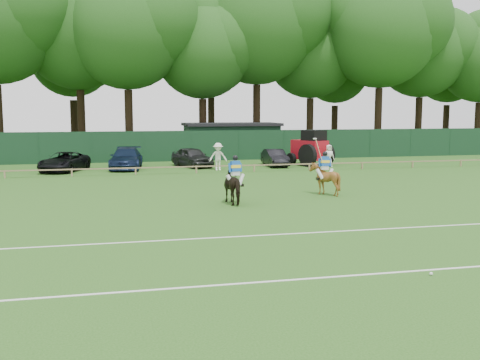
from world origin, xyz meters
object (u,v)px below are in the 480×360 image
object	(u,v)px
horse_dark	(235,186)
utility_shed	(231,140)
spectator_left	(218,157)
spectator_right	(329,156)
suv_black	(64,162)
hatch_grey	(192,157)
spectator_mid	(324,156)
horse_chestnut	(325,179)
sedan_navy	(126,158)
estate_black	(275,158)
tractor	(311,149)
polo_ball	(431,274)

from	to	relation	value
horse_dark	utility_shed	size ratio (longest dim) A/B	0.23
spectator_left	spectator_right	xyz separation A→B (m)	(8.44, 0.37, -0.13)
horse_dark	suv_black	distance (m)	17.90
hatch_grey	spectator_mid	size ratio (longest dim) A/B	2.72
horse_chestnut	sedan_navy	bearing A→B (deg)	-49.63
spectator_left	utility_shed	bearing A→B (deg)	77.16
estate_black	utility_shed	size ratio (longest dim) A/B	0.46
hatch_grey	horse_dark	bearing A→B (deg)	-111.72
estate_black	spectator_left	size ratio (longest dim) A/B	2.00
spectator_left	tractor	size ratio (longest dim) A/B	0.51
spectator_right	estate_black	bearing A→B (deg)	152.88
horse_chestnut	estate_black	size ratio (longest dim) A/B	0.42
suv_black	spectator_left	bearing A→B (deg)	10.66
hatch_grey	tractor	xyz separation A→B (m)	(8.99, -0.91, 0.54)
suv_black	hatch_grey	bearing A→B (deg)	26.43
horse_dark	estate_black	bearing A→B (deg)	-121.17
spectator_right	sedan_navy	bearing A→B (deg)	166.44
sedan_navy	estate_black	distance (m)	10.95
sedan_navy	hatch_grey	xyz separation A→B (m)	(4.82, 0.39, -0.02)
horse_chestnut	polo_ball	size ratio (longest dim) A/B	17.78
sedan_navy	hatch_grey	size ratio (longest dim) A/B	1.21
estate_black	spectator_mid	distance (m)	3.73
horse_chestnut	sedan_navy	xyz separation A→B (m)	(-9.26, 14.76, -0.05)
sedan_navy	tractor	world-z (taller)	tractor
spectator_left	utility_shed	world-z (taller)	utility_shed
estate_black	polo_ball	xyz separation A→B (m)	(-4.12, -27.77, -0.59)
spectator_mid	tractor	world-z (taller)	tractor
hatch_grey	spectator_right	world-z (taller)	spectator_right
sedan_navy	spectator_right	bearing A→B (deg)	-0.83
sedan_navy	polo_ball	distance (m)	29.12
spectator_right	tractor	size ratio (longest dim) A/B	0.44
horse_dark	tractor	world-z (taller)	tractor
utility_shed	spectator_right	bearing A→B (deg)	-62.74
suv_black	spectator_mid	bearing A→B (deg)	18.02
suv_black	hatch_grey	distance (m)	9.10
sedan_navy	polo_ball	bearing A→B (deg)	-69.59
suv_black	spectator_right	distance (m)	18.95
horse_dark	suv_black	world-z (taller)	horse_dark
horse_dark	utility_shed	distance (m)	25.01
horse_dark	spectator_right	bearing A→B (deg)	-134.29
utility_shed	tractor	size ratio (longest dim) A/B	2.22
horse_dark	spectator_mid	distance (m)	18.19
suv_black	estate_black	size ratio (longest dim) A/B	1.24
sedan_navy	spectator_left	size ratio (longest dim) A/B	2.70
sedan_navy	tractor	distance (m)	13.83
utility_shed	spectator_mid	bearing A→B (deg)	-61.53
estate_black	polo_ball	world-z (taller)	estate_black
estate_black	utility_shed	xyz separation A→B (m)	(-1.47, 8.66, 0.91)
utility_shed	suv_black	bearing A→B (deg)	-147.40
hatch_grey	estate_black	distance (m)	6.19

